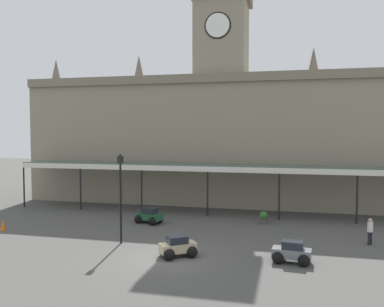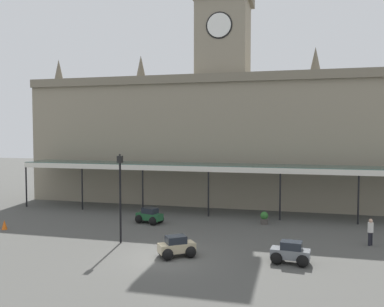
% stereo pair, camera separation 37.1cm
% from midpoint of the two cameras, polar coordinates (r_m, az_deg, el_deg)
% --- Properties ---
extents(ground_plane, '(140.00, 140.00, 0.00)m').
position_cam_midpoint_polar(ground_plane, '(23.43, -3.07, -14.42)').
color(ground_plane, '#4C4B47').
extents(station_building, '(38.47, 6.97, 20.57)m').
position_cam_midpoint_polar(station_building, '(40.09, 4.69, 2.78)').
color(station_building, gray).
rests_on(station_building, ground).
extents(entrance_canopy, '(35.03, 3.26, 4.23)m').
position_cam_midpoint_polar(entrance_canopy, '(34.60, 3.09, -1.81)').
color(entrance_canopy, '#38564C').
rests_on(entrance_canopy, ground).
extents(car_beige_sedan, '(2.25, 2.14, 1.19)m').
position_cam_midpoint_polar(car_beige_sedan, '(23.36, -1.73, -13.18)').
color(car_beige_sedan, tan).
rests_on(car_beige_sedan, ground).
extents(car_grey_sedan, '(2.13, 1.66, 1.19)m').
position_cam_midpoint_polar(car_grey_sedan, '(22.93, 14.21, -13.60)').
color(car_grey_sedan, slate).
rests_on(car_grey_sedan, ground).
extents(car_green_sedan, '(2.22, 1.89, 1.19)m').
position_cam_midpoint_polar(car_green_sedan, '(31.57, -5.68, -8.87)').
color(car_green_sedan, '#1E512D').
rests_on(car_green_sedan, ground).
extents(pedestrian_beside_cars, '(0.34, 0.35, 1.67)m').
position_cam_midpoint_polar(pedestrian_beside_cars, '(27.78, 24.27, -9.95)').
color(pedestrian_beside_cars, black).
rests_on(pedestrian_beside_cars, ground).
extents(victorian_lamppost, '(0.30, 0.30, 5.67)m').
position_cam_midpoint_polar(victorian_lamppost, '(25.82, -9.71, -4.92)').
color(victorian_lamppost, black).
rests_on(victorian_lamppost, ground).
extents(traffic_cone, '(0.40, 0.40, 0.69)m').
position_cam_midpoint_polar(traffic_cone, '(32.36, -24.70, -9.13)').
color(traffic_cone, orange).
rests_on(traffic_cone, ground).
extents(planter_near_kerb, '(0.60, 0.60, 0.96)m').
position_cam_midpoint_polar(planter_near_kerb, '(31.57, 10.51, -8.93)').
color(planter_near_kerb, '#47423D').
rests_on(planter_near_kerb, ground).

